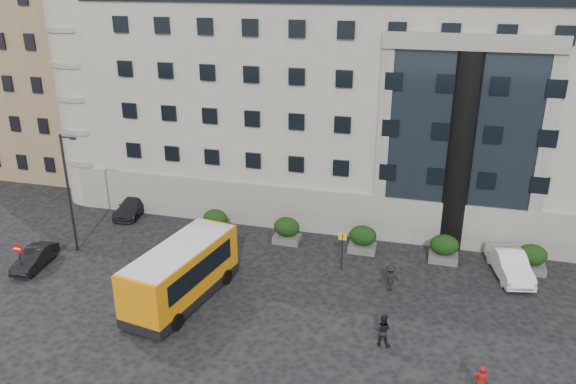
# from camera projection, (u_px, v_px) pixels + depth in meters

# --- Properties ---
(ground) EXTENTS (120.00, 120.00, 0.00)m
(ground) POSITION_uv_depth(u_px,v_px,m) (230.00, 299.00, 31.86)
(ground) COLOR black
(ground) RESTS_ON ground
(civic_building) EXTENTS (44.00, 24.00, 18.00)m
(civic_building) POSITION_uv_depth(u_px,v_px,m) (387.00, 79.00, 46.89)
(civic_building) COLOR #9B9789
(civic_building) RESTS_ON ground
(entrance_column) EXTENTS (1.80, 1.80, 13.00)m
(entrance_column) POSITION_uv_depth(u_px,v_px,m) (460.00, 154.00, 35.83)
(entrance_column) COLOR black
(entrance_column) RESTS_ON ground
(apartment_near) EXTENTS (14.00, 14.00, 20.00)m
(apartment_near) POSITION_uv_depth(u_px,v_px,m) (60.00, 57.00, 52.03)
(apartment_near) COLOR #907B54
(apartment_near) RESTS_ON ground
(apartment_far) EXTENTS (13.00, 13.00, 22.00)m
(apartment_far) POSITION_uv_depth(u_px,v_px,m) (129.00, 28.00, 68.57)
(apartment_far) COLOR olive
(apartment_far) RESTS_ON ground
(hedge_a) EXTENTS (1.80, 1.26, 1.84)m
(hedge_a) POSITION_uv_depth(u_px,v_px,m) (216.00, 222.00, 39.51)
(hedge_a) COLOR #50504E
(hedge_a) RESTS_ON ground
(hedge_b) EXTENTS (1.80, 1.26, 1.84)m
(hedge_b) POSITION_uv_depth(u_px,v_px,m) (287.00, 230.00, 38.24)
(hedge_b) COLOR #50504E
(hedge_b) RESTS_ON ground
(hedge_c) EXTENTS (1.80, 1.26, 1.84)m
(hedge_c) POSITION_uv_depth(u_px,v_px,m) (363.00, 239.00, 36.98)
(hedge_c) COLOR #50504E
(hedge_c) RESTS_ON ground
(hedge_d) EXTENTS (1.80, 1.26, 1.84)m
(hedge_d) POSITION_uv_depth(u_px,v_px,m) (444.00, 248.00, 35.71)
(hedge_d) COLOR #50504E
(hedge_d) RESTS_ON ground
(hedge_e) EXTENTS (1.80, 1.26, 1.84)m
(hedge_e) POSITION_uv_depth(u_px,v_px,m) (531.00, 258.00, 34.45)
(hedge_e) COLOR #50504E
(hedge_e) RESTS_ON ground
(street_lamp) EXTENTS (1.16, 0.18, 8.00)m
(street_lamp) POSITION_uv_depth(u_px,v_px,m) (69.00, 189.00, 35.87)
(street_lamp) COLOR #262628
(street_lamp) RESTS_ON ground
(bus_stop_sign) EXTENTS (0.50, 0.08, 2.52)m
(bus_stop_sign) POSITION_uv_depth(u_px,v_px,m) (342.00, 245.00, 34.39)
(bus_stop_sign) COLOR #262628
(bus_stop_sign) RESTS_ON ground
(no_entry_sign) EXTENTS (0.64, 0.16, 2.32)m
(no_entry_sign) POSITION_uv_depth(u_px,v_px,m) (19.00, 254.00, 33.49)
(no_entry_sign) COLOR #262628
(no_entry_sign) RESTS_ON ground
(minibus) EXTENTS (4.00, 8.23, 3.29)m
(minibus) POSITION_uv_depth(u_px,v_px,m) (181.00, 271.00, 31.17)
(minibus) COLOR orange
(minibus) RESTS_ON ground
(red_truck) EXTENTS (3.12, 5.32, 2.69)m
(red_truck) POSITION_uv_depth(u_px,v_px,m) (153.00, 162.00, 50.47)
(red_truck) COLOR maroon
(red_truck) RESTS_ON ground
(parked_car_b) EXTENTS (1.76, 3.86, 1.23)m
(parked_car_b) POSITION_uv_depth(u_px,v_px,m) (35.00, 258.00, 35.17)
(parked_car_b) COLOR black
(parked_car_b) RESTS_ON ground
(parked_car_c) EXTENTS (2.23, 4.56, 1.28)m
(parked_car_c) POSITION_uv_depth(u_px,v_px,m) (132.00, 206.00, 42.90)
(parked_car_c) COLOR black
(parked_car_c) RESTS_ON ground
(parked_car_d) EXTENTS (2.60, 4.66, 1.23)m
(parked_car_d) POSITION_uv_depth(u_px,v_px,m) (167.00, 181.00, 48.22)
(parked_car_d) COLOR black
(parked_car_d) RESTS_ON ground
(white_taxi) EXTENTS (2.70, 5.09, 1.59)m
(white_taxi) POSITION_uv_depth(u_px,v_px,m) (510.00, 264.00, 34.09)
(white_taxi) COLOR white
(white_taxi) RESTS_ON ground
(pedestrian_a) EXTENTS (0.67, 0.47, 1.76)m
(pedestrian_a) POSITION_uv_depth(u_px,v_px,m) (480.00, 382.00, 24.09)
(pedestrian_a) COLOR maroon
(pedestrian_a) RESTS_ON ground
(pedestrian_b) EXTENTS (0.89, 0.71, 1.73)m
(pedestrian_b) POSITION_uv_depth(u_px,v_px,m) (383.00, 330.00, 27.65)
(pedestrian_b) COLOR black
(pedestrian_b) RESTS_ON ground
(pedestrian_c) EXTENTS (1.23, 1.06, 1.65)m
(pedestrian_c) POSITION_uv_depth(u_px,v_px,m) (390.00, 278.00, 32.46)
(pedestrian_c) COLOR black
(pedestrian_c) RESTS_ON ground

